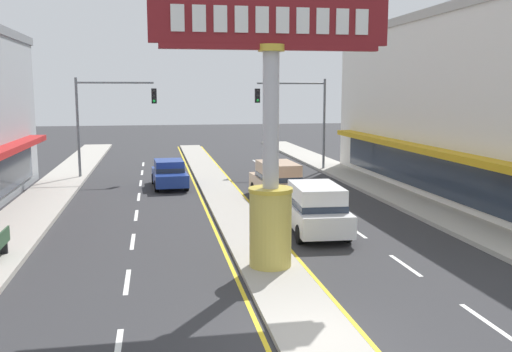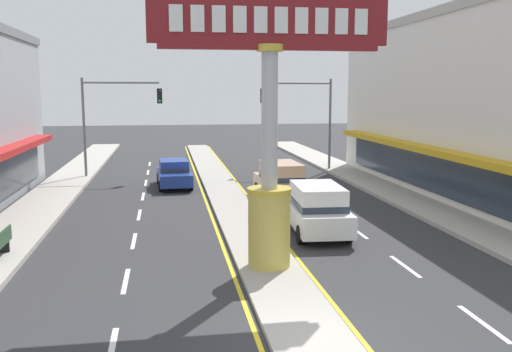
{
  "view_description": "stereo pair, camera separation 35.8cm",
  "coord_description": "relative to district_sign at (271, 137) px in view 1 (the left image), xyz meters",
  "views": [
    {
      "loc": [
        -3.37,
        -11.02,
        5.4
      ],
      "look_at": [
        -0.08,
        7.12,
        2.6
      ],
      "focal_mm": 39.4,
      "sensor_mm": 36.0,
      "label": 1
    },
    {
      "loc": [
        -3.01,
        -11.09,
        5.4
      ],
      "look_at": [
        -0.08,
        7.12,
        2.6
      ],
      "focal_mm": 39.4,
      "sensor_mm": 36.0,
      "label": 2
    }
  ],
  "objects": [
    {
      "name": "traffic_light_right_side",
      "position": [
        6.18,
        20.41,
        0.17
      ],
      "size": [
        4.86,
        0.46,
        6.2
      ],
      "color": "slate",
      "rests_on": "ground"
    },
    {
      "name": "median_strip",
      "position": [
        -0.0,
        12.9,
        -4.0
      ],
      "size": [
        1.9,
        52.0,
        0.14
      ],
      "primitive_type": "cube",
      "color": "#A39E93",
      "rests_on": "ground"
    },
    {
      "name": "storefront_right",
      "position": [
        14.54,
        9.8,
        0.61
      ],
      "size": [
        10.42,
        25.98,
        9.37
      ],
      "color": "silver",
      "rests_on": "ground"
    },
    {
      "name": "sedan_near_left_lane",
      "position": [
        -2.6,
        15.63,
        -3.29
      ],
      "size": [
        2.01,
        4.39,
        1.53
      ],
      "color": "navy",
      "rests_on": "ground"
    },
    {
      "name": "suv_near_right_lane",
      "position": [
        2.59,
        4.06,
        -3.09
      ],
      "size": [
        2.15,
        4.69,
        1.9
      ],
      "color": "white",
      "rests_on": "ground"
    },
    {
      "name": "lane_markings",
      "position": [
        0.0,
        11.54,
        -4.07
      ],
      "size": [
        8.64,
        52.0,
        0.01
      ],
      "color": "silver",
      "rests_on": "ground"
    },
    {
      "name": "district_sign",
      "position": [
        0.0,
        0.0,
        0.0
      ],
      "size": [
        6.96,
        1.33,
        8.06
      ],
      "color": "gold",
      "rests_on": "median_strip"
    },
    {
      "name": "sidewalk_right",
      "position": [
        8.84,
        10.9,
        -3.98
      ],
      "size": [
        2.58,
        60.0,
        0.18
      ],
      "primitive_type": "cube",
      "color": "#ADA89E",
      "rests_on": "ground"
    },
    {
      "name": "suv_far_right_lane",
      "position": [
        2.6,
        10.84,
        -3.09
      ],
      "size": [
        2.09,
        4.66,
        1.9
      ],
      "color": "tan",
      "rests_on": "ground"
    },
    {
      "name": "ground_plane",
      "position": [
        -0.0,
        -5.1,
        -4.07
      ],
      "size": [
        160.0,
        160.0,
        0.0
      ],
      "primitive_type": "plane",
      "color": "#303033"
    },
    {
      "name": "traffic_light_left_side",
      "position": [
        -6.18,
        19.44,
        0.17
      ],
      "size": [
        4.86,
        0.46,
        6.2
      ],
      "color": "slate",
      "rests_on": "ground"
    },
    {
      "name": "sidewalk_left",
      "position": [
        -8.84,
        10.9,
        -3.98
      ],
      "size": [
        2.58,
        60.0,
        0.18
      ],
      "primitive_type": "cube",
      "color": "#ADA89E",
      "rests_on": "ground"
    }
  ]
}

